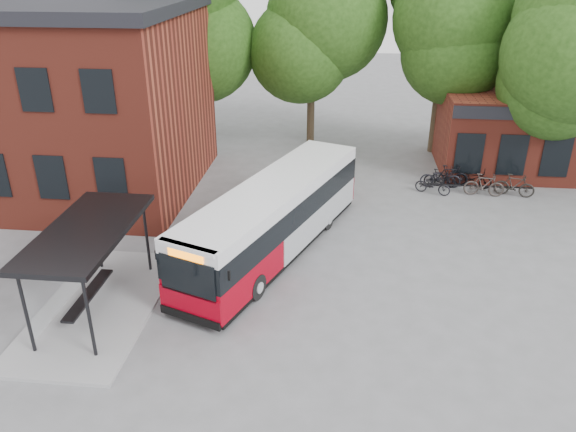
# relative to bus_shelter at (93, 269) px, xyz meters

# --- Properties ---
(ground) EXTENTS (100.00, 100.00, 0.00)m
(ground) POSITION_rel_bus_shelter_xyz_m (4.50, 1.00, -1.45)
(ground) COLOR slate
(bus_shelter) EXTENTS (3.60, 7.00, 2.90)m
(bus_shelter) POSITION_rel_bus_shelter_xyz_m (0.00, 0.00, 0.00)
(bus_shelter) COLOR black
(bus_shelter) RESTS_ON ground
(bike_rail) EXTENTS (5.20, 0.10, 0.38)m
(bike_rail) POSITION_rel_bus_shelter_xyz_m (13.78, 11.00, -1.26)
(bike_rail) COLOR black
(bike_rail) RESTS_ON ground
(tree_0) EXTENTS (7.92, 7.92, 11.00)m
(tree_0) POSITION_rel_bus_shelter_xyz_m (-1.50, 17.00, 4.05)
(tree_0) COLOR #1F4211
(tree_0) RESTS_ON ground
(tree_1) EXTENTS (7.92, 7.92, 10.40)m
(tree_1) POSITION_rel_bus_shelter_xyz_m (5.50, 18.00, 3.75)
(tree_1) COLOR #1F4211
(tree_1) RESTS_ON ground
(tree_2) EXTENTS (7.92, 7.92, 11.00)m
(tree_2) POSITION_rel_bus_shelter_xyz_m (12.50, 17.00, 4.05)
(tree_2) COLOR #1F4211
(tree_2) RESTS_ON ground
(tree_3) EXTENTS (7.04, 7.04, 9.28)m
(tree_3) POSITION_rel_bus_shelter_xyz_m (17.50, 13.00, 3.19)
(tree_3) COLOR #1F4211
(tree_3) RESTS_ON ground
(city_bus) EXTENTS (6.04, 10.91, 2.75)m
(city_bus) POSITION_rel_bus_shelter_xyz_m (5.10, 4.35, -0.08)
(city_bus) COLOR #9F0011
(city_bus) RESTS_ON ground
(bicycle_0) EXTENTS (1.75, 1.14, 0.87)m
(bicycle_0) POSITION_rel_bus_shelter_xyz_m (11.77, 10.68, -1.02)
(bicycle_0) COLOR black
(bicycle_0) RESTS_ON ground
(bicycle_1) EXTENTS (1.57, 0.73, 0.91)m
(bicycle_1) POSITION_rel_bus_shelter_xyz_m (12.21, 11.55, -1.00)
(bicycle_1) COLOR black
(bicycle_1) RESTS_ON ground
(bicycle_2) EXTENTS (1.93, 0.73, 1.01)m
(bicycle_2) POSITION_rel_bus_shelter_xyz_m (12.23, 11.54, -0.95)
(bicycle_2) COLOR black
(bicycle_2) RESTS_ON ground
(bicycle_3) EXTENTS (1.83, 0.60, 1.08)m
(bicycle_3) POSITION_rel_bus_shelter_xyz_m (12.67, 11.69, -0.91)
(bicycle_3) COLOR black
(bicycle_3) RESTS_ON ground
(bicycle_4) EXTENTS (1.86, 1.09, 0.92)m
(bicycle_4) POSITION_rel_bus_shelter_xyz_m (13.81, 11.75, -0.99)
(bicycle_4) COLOR black
(bicycle_4) RESTS_ON ground
(bicycle_5) EXTENTS (1.86, 0.66, 1.10)m
(bicycle_5) POSITION_rel_bus_shelter_xyz_m (14.09, 10.66, -0.90)
(bicycle_5) COLOR #403835
(bicycle_5) RESTS_ON ground
(bicycle_7) EXTENTS (1.87, 0.93, 1.08)m
(bicycle_7) POSITION_rel_bus_shelter_xyz_m (15.48, 10.78, -0.91)
(bicycle_7) COLOR #272522
(bicycle_7) RESTS_ON ground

